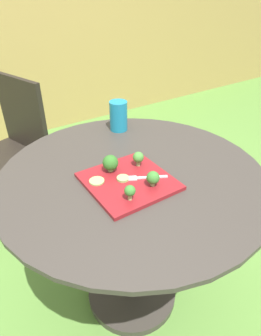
% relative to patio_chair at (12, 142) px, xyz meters
% --- Properties ---
extents(ground_plane, '(12.00, 12.00, 0.00)m').
position_rel_patio_chair_xyz_m(ground_plane, '(0.24, -0.97, -0.53)').
color(ground_plane, '#568438').
extents(patio_table, '(1.00, 1.00, 0.76)m').
position_rel_patio_chair_xyz_m(patio_table, '(0.24, -0.97, -0.01)').
color(patio_table, '#38332D').
rests_on(patio_table, ground_plane).
extents(patio_chair, '(0.56, 0.56, 0.90)m').
position_rel_patio_chair_xyz_m(patio_chair, '(0.00, 0.00, 0.00)').
color(patio_chair, black).
rests_on(patio_chair, ground_plane).
extents(salad_plate, '(0.29, 0.29, 0.01)m').
position_rel_patio_chair_xyz_m(salad_plate, '(0.19, -1.02, 0.24)').
color(salad_plate, maroon).
rests_on(salad_plate, patio_table).
extents(drinking_glass, '(0.08, 0.08, 0.14)m').
position_rel_patio_chair_xyz_m(drinking_glass, '(0.39, -0.63, 0.29)').
color(drinking_glass, teal).
rests_on(drinking_glass, patio_table).
extents(fork, '(0.14, 0.09, 0.00)m').
position_rel_patio_chair_xyz_m(fork, '(0.23, -1.04, 0.25)').
color(fork, silver).
rests_on(fork, salad_plate).
extents(broccoli_floret_0, '(0.06, 0.06, 0.06)m').
position_rel_patio_chair_xyz_m(broccoli_floret_0, '(0.17, -0.94, 0.28)').
color(broccoli_floret_0, '#99B770').
rests_on(broccoli_floret_0, salad_plate).
extents(broccoli_floret_1, '(0.05, 0.05, 0.05)m').
position_rel_patio_chair_xyz_m(broccoli_floret_1, '(0.24, -1.09, 0.28)').
color(broccoli_floret_1, '#99B770').
rests_on(broccoli_floret_1, salad_plate).
extents(broccoli_floret_2, '(0.04, 0.04, 0.05)m').
position_rel_patio_chair_xyz_m(broccoli_floret_2, '(0.14, -1.11, 0.28)').
color(broccoli_floret_2, '#99B770').
rests_on(broccoli_floret_2, salad_plate).
extents(broccoli_floret_3, '(0.04, 0.04, 0.06)m').
position_rel_patio_chair_xyz_m(broccoli_floret_3, '(0.27, -0.96, 0.28)').
color(broccoli_floret_3, '#99B770').
rests_on(broccoli_floret_3, salad_plate).
extents(cucumber_slice_0, '(0.04, 0.04, 0.01)m').
position_rel_patio_chair_xyz_m(cucumber_slice_0, '(0.18, -1.01, 0.25)').
color(cucumber_slice_0, '#8EB766').
rests_on(cucumber_slice_0, salad_plate).
extents(cucumber_slice_1, '(0.05, 0.05, 0.01)m').
position_rel_patio_chair_xyz_m(cucumber_slice_1, '(0.09, -0.96, 0.25)').
color(cucumber_slice_1, '#8EB766').
rests_on(cucumber_slice_1, salad_plate).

